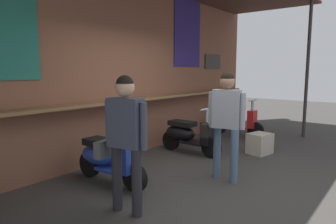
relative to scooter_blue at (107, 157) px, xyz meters
name	(u,v)px	position (x,y,z in m)	size (l,w,h in m)	color
ground_plane	(205,178)	(1.06, -1.08, -0.39)	(27.63, 27.63, 0.00)	#383533
market_stall_facade	(122,52)	(1.06, 0.76, 1.63)	(9.87, 2.65, 3.63)	brown
scooter_blue	(107,157)	(0.00, 0.00, 0.00)	(0.46, 1.40, 0.97)	#233D9E
scooter_black	(187,134)	(2.12, 0.00, 0.00)	(0.46, 1.40, 0.97)	black
scooter_red	(234,121)	(4.28, 0.00, 0.00)	(0.46, 1.40, 0.97)	red
shopper_with_handbag	(125,131)	(-0.51, -0.94, 0.60)	(0.35, 0.65, 1.63)	#232328
shopper_browsing	(225,115)	(1.20, -1.33, 0.62)	(0.37, 0.66, 1.66)	slate
merchandise_crate	(260,144)	(2.98, -1.20, -0.18)	(0.46, 0.37, 0.42)	#B2A899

